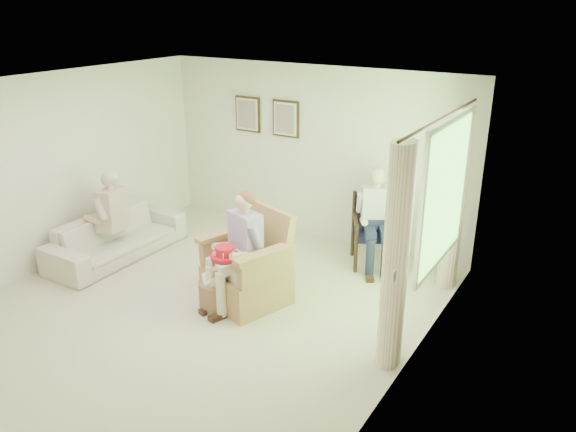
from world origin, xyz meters
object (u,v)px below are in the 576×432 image
at_px(person_wicker, 240,243).
at_px(person_dark, 375,212).
at_px(wood_armchair, 378,227).
at_px(sofa, 117,237).
at_px(hatbox, 217,288).
at_px(person_sofa, 108,211).
at_px(red_hat, 225,253).
at_px(wicker_armchair, 249,274).

distance_m(person_wicker, person_dark, 2.03).
bearing_deg(person_wicker, wood_armchair, 83.76).
bearing_deg(person_dark, sofa, 176.70).
bearing_deg(hatbox, person_wicker, 41.15).
distance_m(sofa, person_sofa, 0.43).
height_order(person_sofa, red_hat, person_sofa).
height_order(person_sofa, hatbox, person_sofa).
relative_size(person_dark, person_sofa, 1.07).
xyz_separation_m(red_hat, hatbox, (-0.14, -0.00, -0.49)).
relative_size(sofa, person_wicker, 1.48).
distance_m(person_wicker, red_hat, 0.22).
bearing_deg(wicker_armchair, person_dark, 79.91).
relative_size(red_hat, hatbox, 0.52).
bearing_deg(sofa, wicker_armchair, -91.29).
xyz_separation_m(sofa, person_wicker, (2.34, -0.20, 0.52)).
height_order(wood_armchair, red_hat, wood_armchair).
distance_m(person_sofa, hatbox, 2.19).
distance_m(person_dark, hatbox, 2.36).
xyz_separation_m(wicker_armchair, wood_armchair, (0.90, 1.83, 0.16)).
distance_m(wicker_armchair, wood_armchair, 2.04).
height_order(wicker_armchair, red_hat, wicker_armchair).
bearing_deg(wood_armchair, wicker_armchair, -146.03).
distance_m(person_dark, red_hat, 2.24).
distance_m(wood_armchair, sofa, 3.70).
xyz_separation_m(person_sofa, red_hat, (2.26, -0.30, 0.02)).
relative_size(wicker_armchair, person_dark, 0.83).
bearing_deg(sofa, person_sofa, -180.00).
distance_m(wicker_armchair, person_sofa, 2.37).
relative_size(wood_armchair, hatbox, 1.47).
relative_size(wicker_armchair, hatbox, 1.75).
height_order(wicker_armchair, person_dark, person_dark).
bearing_deg(wicker_armchair, sofa, -163.06).
distance_m(wood_armchair, hatbox, 2.45).
distance_m(red_hat, hatbox, 0.51).
height_order(sofa, person_dark, person_dark).
xyz_separation_m(sofa, hatbox, (2.12, -0.39, -0.05)).
bearing_deg(person_sofa, red_hat, 71.49).
bearing_deg(hatbox, sofa, 169.55).
distance_m(sofa, person_wicker, 2.41).
bearing_deg(person_dark, person_sofa, 178.04).
xyz_separation_m(wood_armchair, red_hat, (-0.98, -2.17, 0.22)).
xyz_separation_m(wood_armchair, person_dark, (0.00, -0.16, 0.27)).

